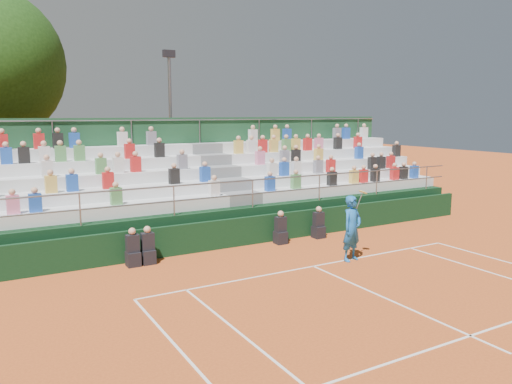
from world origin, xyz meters
TOP-DOWN VIEW (x-y plane):
  - ground at (0.00, 0.00)m, footprint 90.00×90.00m
  - courtside_wall at (0.00, 3.20)m, footprint 20.00×0.15m
  - line_officials at (-1.54, 2.75)m, footprint 7.36×0.40m
  - grandstand at (-0.00, 6.44)m, footprint 20.00×5.20m
  - tennis_player at (1.41, -0.07)m, footprint 0.95×0.64m
  - floodlight_mast at (0.13, 12.38)m, footprint 0.60×0.25m

SIDE VIEW (x-z plane):
  - ground at x=0.00m, z-range 0.00..0.00m
  - line_officials at x=-1.54m, z-range -0.12..1.07m
  - courtside_wall at x=0.00m, z-range 0.00..1.00m
  - tennis_player at x=1.41m, z-range -0.08..2.14m
  - grandstand at x=0.00m, z-range -1.12..3.28m
  - floodlight_mast at x=0.13m, z-range 0.66..8.32m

